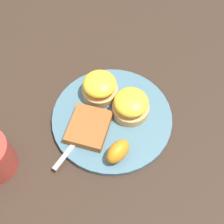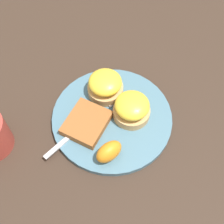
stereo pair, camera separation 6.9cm
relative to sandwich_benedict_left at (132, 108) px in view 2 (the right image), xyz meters
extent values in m
plane|color=#38281E|center=(0.02, -0.04, -0.04)|extent=(1.10, 1.10, 0.00)
cylinder|color=slate|center=(0.02, -0.04, -0.03)|extent=(0.27, 0.27, 0.01)
cylinder|color=tan|center=(0.00, 0.00, -0.02)|extent=(0.08, 0.08, 0.02)
ellipsoid|color=yellow|center=(0.00, 0.00, 0.01)|extent=(0.08, 0.08, 0.04)
cylinder|color=tan|center=(-0.04, -0.08, -0.02)|extent=(0.08, 0.08, 0.02)
ellipsoid|color=yellow|center=(-0.04, -0.08, 0.01)|extent=(0.08, 0.08, 0.04)
cube|color=#9D5B2B|center=(0.06, -0.09, -0.02)|extent=(0.11, 0.10, 0.02)
ellipsoid|color=orange|center=(0.11, -0.01, -0.01)|extent=(0.07, 0.06, 0.04)
cube|color=silver|center=(0.11, -0.11, -0.03)|extent=(0.12, 0.06, 0.00)
cube|color=silver|center=(-0.03, -0.05, -0.03)|extent=(0.05, 0.04, 0.00)
camera|label=1|loc=(0.37, 0.01, 0.59)|focal=50.00mm
camera|label=2|loc=(0.36, 0.08, 0.59)|focal=50.00mm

